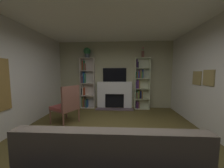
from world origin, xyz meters
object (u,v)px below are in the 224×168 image
armchair (67,105)px  tv (115,75)px  fireplace (115,94)px  potted_plant (87,52)px  bookshelf_left (86,84)px  bookshelf_right (140,84)px  vase_with_flowers (143,54)px  coffee_table (113,150)px

armchair → tv: bearing=54.1°
fireplace → tv: bearing=90.0°
potted_plant → armchair: (-0.19, -1.72, -1.79)m
bookshelf_left → bookshelf_right: size_ratio=1.00×
potted_plant → vase_with_flowers: bearing=0.0°
potted_plant → bookshelf_right: bearing=0.9°
tv → bookshelf_right: size_ratio=0.47×
armchair → coffee_table: size_ratio=1.25×
potted_plant → vase_with_flowers: 2.29m
potted_plant → coffee_table: size_ratio=0.46×
bookshelf_left → bookshelf_right: same height
tv → coffee_table: size_ratio=1.08×
bookshelf_right → vase_with_flowers: (0.07, -0.04, 1.25)m
vase_with_flowers → tv: bearing=174.1°
fireplace → bookshelf_right: (1.08, 0.00, 0.42)m
bookshelf_left → coffee_table: bookshelf_left is taller
fireplace → armchair: size_ratio=1.36×
fireplace → coffee_table: (0.14, -3.47, -0.25)m
potted_plant → armchair: size_ratio=0.37×
tv → potted_plant: potted_plant is taller
bookshelf_right → armchair: 3.01m
fireplace → bookshelf_left: size_ratio=0.73×
bookshelf_left → bookshelf_right: 2.29m
vase_with_flowers → coffee_table: bearing=-106.3°
fireplace → bookshelf_left: (-1.21, 0.01, 0.42)m
vase_with_flowers → coffee_table: vase_with_flowers is taller
bookshelf_right → coffee_table: bookshelf_right is taller
tv → vase_with_flowers: vase_with_flowers is taller
tv → bookshelf_left: size_ratio=0.47×
vase_with_flowers → armchair: vase_with_flowers is taller
vase_with_flowers → armchair: bearing=-145.2°
vase_with_flowers → potted_plant: bearing=-180.0°
fireplace → bookshelf_left: 1.28m
fireplace → coffee_table: size_ratio=1.69×
bookshelf_left → potted_plant: 1.35m
potted_plant → armchair: bearing=-96.2°
tv → bookshelf_right: bookshelf_right is taller
fireplace → bookshelf_right: 1.16m
bookshelf_right → coffee_table: bearing=-105.1°
vase_with_flowers → armchair: (-2.47, -1.72, -1.70)m
armchair → fireplace: bearing=52.8°
vase_with_flowers → coffee_table: (-1.00, -3.44, -1.92)m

